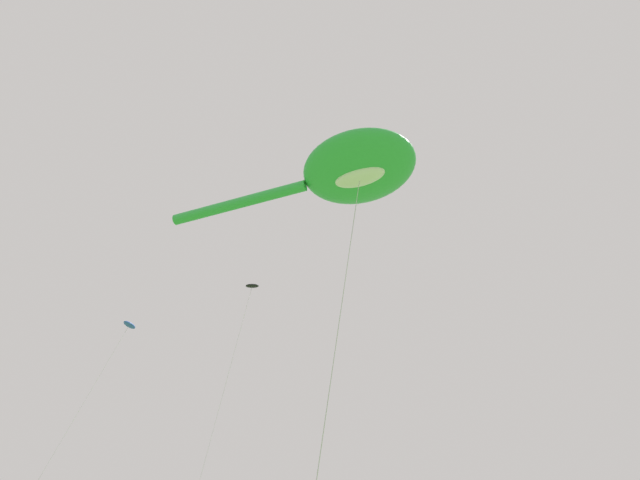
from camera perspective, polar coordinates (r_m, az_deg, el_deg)
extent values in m
ellipsoid|color=green|center=(19.68, 4.61, 8.42)|extent=(5.38, 5.75, 1.27)
cylinder|color=green|center=(20.85, -9.62, 4.28)|extent=(3.38, 5.52, 0.46)
ellipsoid|color=white|center=(19.23, 4.70, 7.38)|extent=(1.74, 2.18, 0.46)
cylinder|color=#B2B2B7|center=(14.29, 1.30, -16.10)|extent=(1.03, 2.67, 16.46)
ellipsoid|color=black|center=(34.46, -7.99, -5.37)|extent=(1.08, 1.07, 0.37)
cylinder|color=#B2B2B7|center=(28.80, -13.05, -22.92)|extent=(2.28, 1.16, 22.80)
ellipsoid|color=blue|center=(33.32, -21.52, -9.28)|extent=(1.05, 0.87, 0.29)
cylinder|color=#B2B2B7|center=(29.14, -30.08, -23.00)|extent=(3.61, 0.15, 18.90)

